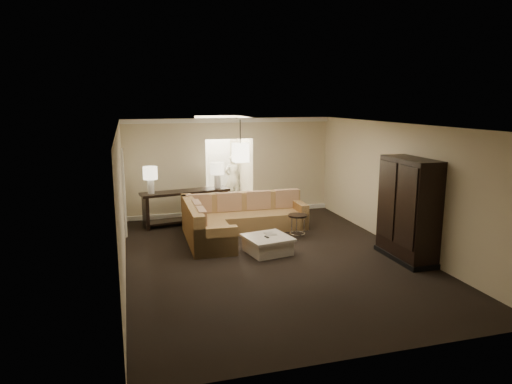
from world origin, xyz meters
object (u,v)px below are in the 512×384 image
object	(u,v)px
coffee_table	(268,244)
console_table	(186,204)
sectional_sofa	(234,220)
armoire	(408,212)
drink_table	(298,221)
person	(233,176)

from	to	relation	value
coffee_table	console_table	distance (m)	3.24
sectional_sofa	armoire	bearing A→B (deg)	-40.66
coffee_table	drink_table	bearing A→B (deg)	40.63
sectional_sofa	coffee_table	xyz separation A→B (m)	(0.40, -1.55, -0.18)
console_table	drink_table	bearing A→B (deg)	-49.25
armoire	sectional_sofa	bearing A→B (deg)	138.54
drink_table	armoire	bearing A→B (deg)	-51.33
sectional_sofa	coffee_table	world-z (taller)	sectional_sofa
person	coffee_table	bearing A→B (deg)	76.81
armoire	person	distance (m)	6.83
armoire	drink_table	distance (m)	2.70
person	console_table	bearing A→B (deg)	43.96
drink_table	person	distance (m)	4.46
drink_table	person	xyz separation A→B (m)	(-0.60, 4.40, 0.45)
coffee_table	person	distance (m)	5.35
console_table	drink_table	distance (m)	3.16
armoire	drink_table	xyz separation A→B (m)	(-1.64, 2.05, -0.62)
armoire	drink_table	world-z (taller)	armoire
console_table	drink_table	size ratio (longest dim) A/B	4.25
armoire	drink_table	bearing A→B (deg)	128.67
armoire	console_table	bearing A→B (deg)	135.25
sectional_sofa	drink_table	bearing A→B (deg)	-24.06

